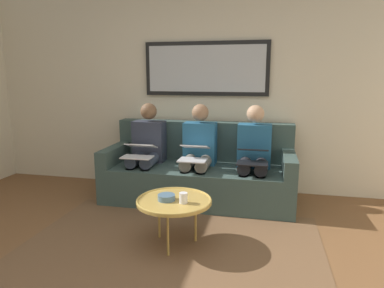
# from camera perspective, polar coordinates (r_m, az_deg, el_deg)

# --- Properties ---
(wall_rear) EXTENTS (6.00, 0.12, 2.60)m
(wall_rear) POSITION_cam_1_polar(r_m,az_deg,el_deg) (4.46, 2.53, 9.18)
(wall_rear) COLOR beige
(wall_rear) RESTS_ON ground_plane
(area_rug) EXTENTS (2.60, 1.80, 0.01)m
(area_rug) POSITION_cam_1_polar(r_m,az_deg,el_deg) (3.12, -3.52, -16.68)
(area_rug) COLOR brown
(area_rug) RESTS_ON ground_plane
(couch) EXTENTS (2.20, 0.90, 0.90)m
(couch) POSITION_cam_1_polar(r_m,az_deg,el_deg) (4.15, 1.25, -4.84)
(couch) COLOR #384C47
(couch) RESTS_ON ground_plane
(framed_mirror) EXTENTS (1.56, 0.05, 0.67)m
(framed_mirror) POSITION_cam_1_polar(r_m,az_deg,el_deg) (4.37, 2.34, 12.42)
(framed_mirror) COLOR black
(coffee_table) EXTENTS (0.65, 0.65, 0.43)m
(coffee_table) POSITION_cam_1_polar(r_m,az_deg,el_deg) (2.99, -3.01, -9.49)
(coffee_table) COLOR tan
(coffee_table) RESTS_ON ground_plane
(cup) EXTENTS (0.07, 0.07, 0.09)m
(cup) POSITION_cam_1_polar(r_m,az_deg,el_deg) (2.90, -1.45, -8.97)
(cup) COLOR silver
(cup) RESTS_ON coffee_table
(bowl) EXTENTS (0.15, 0.15, 0.05)m
(bowl) POSITION_cam_1_polar(r_m,az_deg,el_deg) (2.97, -4.28, -8.86)
(bowl) COLOR slate
(bowl) RESTS_ON coffee_table
(person_left) EXTENTS (0.38, 0.58, 1.14)m
(person_left) POSITION_cam_1_polar(r_m,az_deg,el_deg) (3.94, 10.25, -1.44)
(person_left) COLOR #235B84
(person_left) RESTS_ON couch
(laptop_black) EXTENTS (0.32, 0.35, 0.15)m
(laptop_black) POSITION_cam_1_polar(r_m,az_deg,el_deg) (3.70, 10.10, -1.94)
(laptop_black) COLOR black
(person_middle) EXTENTS (0.38, 0.58, 1.14)m
(person_middle) POSITION_cam_1_polar(r_m,az_deg,el_deg) (4.01, 1.08, -1.02)
(person_middle) COLOR #235B84
(person_middle) RESTS_ON couch
(laptop_silver) EXTENTS (0.30, 0.38, 0.16)m
(laptop_silver) POSITION_cam_1_polar(r_m,az_deg,el_deg) (3.78, 0.37, -1.43)
(laptop_silver) COLOR silver
(person_right) EXTENTS (0.38, 0.58, 1.14)m
(person_right) POSITION_cam_1_polar(r_m,az_deg,el_deg) (4.18, -7.55, -0.61)
(person_right) COLOR #2D3342
(person_right) RESTS_ON couch
(laptop_white) EXTENTS (0.34, 0.33, 0.15)m
(laptop_white) POSITION_cam_1_polar(r_m,az_deg,el_deg) (3.95, -8.76, -1.11)
(laptop_white) COLOR white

